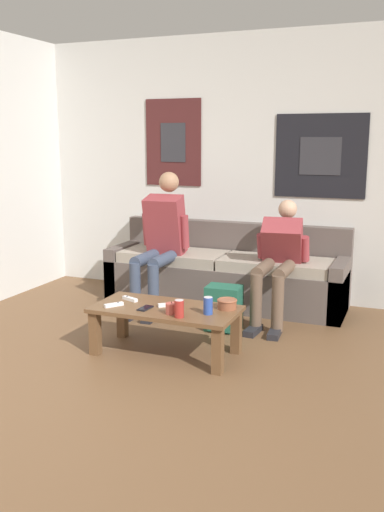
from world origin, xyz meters
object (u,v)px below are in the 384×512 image
(couch, at_px, (226,275))
(game_controller_near_left, at_px, (114,305))
(ceramic_bowl, at_px, (227,303))
(game_controller_far_center, at_px, (130,299))
(person_seated_adult, at_px, (161,236))
(person_seated_teen, at_px, (279,256))
(coffee_table, at_px, (166,316))
(pillar_candle, at_px, (172,308))
(game_controller_near_right, at_px, (168,305))
(drink_can_blue, at_px, (208,306))
(drink_can_red, at_px, (179,309))
(cell_phone, at_px, (145,308))
(backpack, at_px, (223,309))

(couch, xyz_separation_m, game_controller_near_left, (-0.35, -1.56, 0.10))
(ceramic_bowl, relative_size, game_controller_far_center, 1.01)
(person_seated_adult, height_order, person_seated_teen, person_seated_adult)
(game_controller_near_left, bearing_deg, coffee_table, 18.20)
(pillar_candle, height_order, game_controller_near_left, pillar_candle)
(pillar_candle, relative_size, game_controller_near_left, 0.67)
(game_controller_near_right, xyz_separation_m, game_controller_far_center, (-0.33, 0.03, 0.00))
(drink_can_blue, xyz_separation_m, game_controller_far_center, (-0.67, 0.10, -0.05))
(person_seated_teen, bearing_deg, drink_can_red, -106.64)
(couch, relative_size, person_seated_teen, 2.23)
(coffee_table, xyz_separation_m, cell_phone, (-0.12, -0.09, 0.07))
(pillar_candle, xyz_separation_m, game_controller_near_left, (-0.47, 0.01, -0.03))
(couch, relative_size, game_controller_far_center, 15.61)
(game_controller_near_left, xyz_separation_m, game_controller_near_right, (0.37, 0.15, 0.00))
(drink_can_red, bearing_deg, person_seated_adult, 119.65)
(couch, relative_size, cell_phone, 16.18)
(ceramic_bowl, distance_m, drink_can_red, 0.40)
(pillar_candle, relative_size, drink_can_red, 0.73)
(person_seated_adult, height_order, game_controller_near_left, person_seated_adult)
(coffee_table, bearing_deg, cell_phone, -143.67)
(ceramic_bowl, xyz_separation_m, pillar_candle, (-0.32, -0.26, -0.00))
(backpack, xyz_separation_m, game_controller_far_center, (-0.55, -0.60, 0.19))
(coffee_table, distance_m, backpack, 0.71)
(couch, bearing_deg, ceramic_bowl, -71.24)
(game_controller_near_right, bearing_deg, drink_can_blue, -10.92)
(ceramic_bowl, bearing_deg, game_controller_near_right, -165.85)
(drink_can_red, xyz_separation_m, game_controller_near_right, (-0.18, 0.21, -0.05))
(person_seated_adult, height_order, drink_can_red, person_seated_adult)
(backpack, bearing_deg, game_controller_near_left, -126.95)
(coffee_table, height_order, person_seated_teen, person_seated_teen)
(pillar_candle, bearing_deg, cell_phone, 170.59)
(backpack, relative_size, game_controller_near_left, 2.77)
(coffee_table, xyz_separation_m, pillar_candle, (0.10, -0.13, 0.10))
(couch, xyz_separation_m, backpack, (0.24, -0.78, -0.09))
(person_seated_teen, relative_size, drink_can_red, 8.27)
(backpack, bearing_deg, drink_can_blue, -80.19)
(couch, height_order, game_controller_near_right, couch)
(game_controller_near_right, bearing_deg, backpack, 70.95)
(person_seated_adult, bearing_deg, game_controller_near_right, -62.88)
(couch, distance_m, pillar_candle, 1.58)
(pillar_candle, bearing_deg, game_controller_near_left, 179.07)
(person_seated_adult, height_order, pillar_candle, person_seated_adult)
(couch, xyz_separation_m, game_controller_far_center, (-0.31, -1.38, 0.10))
(person_seated_teen, height_order, drink_can_red, person_seated_teen)
(person_seated_teen, bearing_deg, person_seated_adult, -179.58)
(person_seated_adult, xyz_separation_m, game_controller_far_center, (0.22, -1.04, -0.30))
(pillar_candle, distance_m, game_controller_far_center, 0.47)
(person_seated_teen, xyz_separation_m, drink_can_blue, (-0.23, -1.15, -0.15))
(game_controller_near_left, bearing_deg, couch, 77.52)
(coffee_table, relative_size, drink_can_blue, 8.59)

